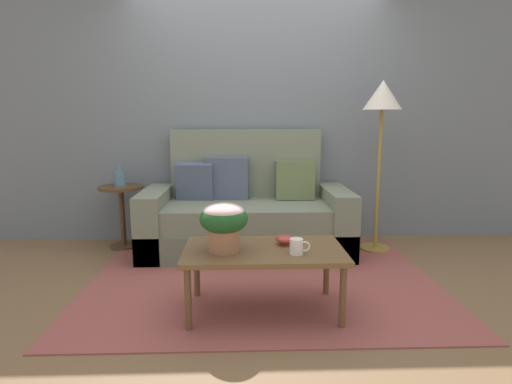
{
  "coord_description": "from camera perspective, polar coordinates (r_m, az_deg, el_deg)",
  "views": [
    {
      "loc": [
        -0.15,
        -2.99,
        1.26
      ],
      "look_at": [
        -0.05,
        0.16,
        0.7
      ],
      "focal_mm": 28.6,
      "sensor_mm": 36.0,
      "label": 1
    }
  ],
  "objects": [
    {
      "name": "ground_plane",
      "position": [
        3.25,
        0.92,
        -12.66
      ],
      "size": [
        14.0,
        14.0,
        0.0
      ],
      "primitive_type": "plane",
      "color": "brown"
    },
    {
      "name": "wall_back",
      "position": [
        4.31,
        0.08,
        12.58
      ],
      "size": [
        6.4,
        0.12,
        2.89
      ],
      "primitive_type": "cube",
      "color": "slate",
      "rests_on": "ground"
    },
    {
      "name": "area_rug",
      "position": [
        3.29,
        0.88,
        -12.3
      ],
      "size": [
        2.69,
        1.97,
        0.01
      ],
      "primitive_type": "cube",
      "color": "#994C47",
      "rests_on": "ground"
    },
    {
      "name": "couch",
      "position": [
        3.95,
        -1.39,
        -3.25
      ],
      "size": [
        1.95,
        0.86,
        1.16
      ],
      "color": "#626B59",
      "rests_on": "ground"
    },
    {
      "name": "coffee_table",
      "position": [
        2.68,
        1.1,
        -8.79
      ],
      "size": [
        1.03,
        0.58,
        0.44
      ],
      "color": "brown",
      "rests_on": "ground"
    },
    {
      "name": "side_table",
      "position": [
        4.21,
        -18.26,
        -1.78
      ],
      "size": [
        0.43,
        0.43,
        0.62
      ],
      "color": "#4C331E",
      "rests_on": "ground"
    },
    {
      "name": "floor_lamp",
      "position": [
        4.0,
        17.22,
        11.06
      ],
      "size": [
        0.36,
        0.36,
        1.61
      ],
      "color": "olive",
      "rests_on": "ground"
    },
    {
      "name": "potted_plant",
      "position": [
        2.57,
        -4.53,
        -4.08
      ],
      "size": [
        0.3,
        0.3,
        0.31
      ],
      "color": "#A36B4C",
      "rests_on": "coffee_table"
    },
    {
      "name": "coffee_mug",
      "position": [
        2.55,
        5.74,
        -7.6
      ],
      "size": [
        0.13,
        0.08,
        0.1
      ],
      "color": "white",
      "rests_on": "coffee_table"
    },
    {
      "name": "snack_bowl",
      "position": [
        2.75,
        4.05,
        -6.61
      ],
      "size": [
        0.12,
        0.12,
        0.06
      ],
      "color": "#B2382D",
      "rests_on": "coffee_table"
    },
    {
      "name": "table_vase",
      "position": [
        4.15,
        -18.51,
        1.9
      ],
      "size": [
        0.11,
        0.11,
        0.2
      ],
      "color": "slate",
      "rests_on": "side_table"
    }
  ]
}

